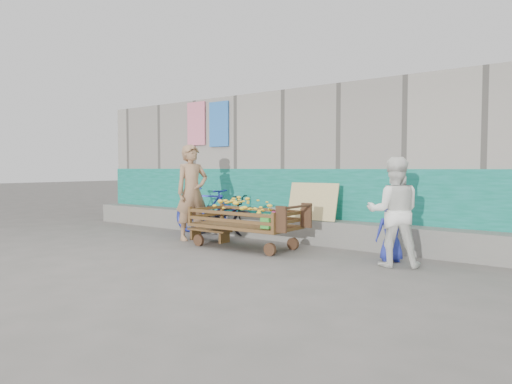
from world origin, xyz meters
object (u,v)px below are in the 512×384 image
Objects in this scene: vendor_man at (192,192)px; bicycle_dark at (222,215)px; bench at (210,232)px; bicycle_blue at (207,210)px; child at (391,231)px; woman at (394,212)px; banana_cart at (243,214)px.

bicycle_dark is at bearing 9.56° from vendor_man.
bicycle_blue is at bearing 135.76° from bench.
bench is at bearing -140.88° from bicycle_blue.
woman is at bearing 82.23° from child.
vendor_man is 1.12× the size of bicycle_blue.
bicycle_dark is 0.97× the size of bicycle_blue.
woman is 4.05m from bicycle_dark.
vendor_man reaches higher than woman.
bench is 1.02× the size of child.
child is (-0.15, 0.31, -0.33)m from woman.
woman is (4.06, -0.01, -0.15)m from vendor_man.
bicycle_dark is at bearing -36.13° from woman.
vendor_man is at bearing 161.74° from bicycle_dark.
bicycle_dark is (-3.96, 0.79, -0.36)m from woman.
bicycle_dark is (-3.81, 0.49, -0.03)m from child.
child reaches higher than bench.
bicycle_dark reaches higher than bench.
banana_cart reaches higher than bicycle_dark.
banana_cart is 2.27× the size of child.
child is at bearing -68.55° from vendor_man.
woman is at bearing -111.95° from bicycle_dark.
vendor_man is at bearing -168.36° from bench.
bicycle_blue reaches higher than child.
bench is at bearing -29.65° from child.
bicycle_blue is (-0.33, 0.78, -0.43)m from vendor_man.
vendor_man is 0.94m from bicycle_dark.
vendor_man is 1.19× the size of woman.
vendor_man is at bearing -163.74° from bicycle_blue.
woman is at bearing -106.87° from bicycle_blue.
bicycle_blue is (-4.39, 0.79, -0.28)m from woman.
woman reaches higher than child.
vendor_man is (-0.39, -0.08, 0.77)m from bench.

